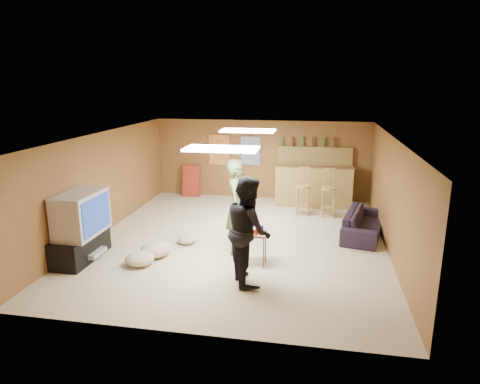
% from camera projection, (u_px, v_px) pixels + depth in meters
% --- Properties ---
extents(ground, '(7.00, 7.00, 0.00)m').
position_uv_depth(ground, '(238.00, 240.00, 9.01)').
color(ground, '#BCAE90').
rests_on(ground, ground).
extents(ceiling, '(6.00, 7.00, 0.02)m').
position_uv_depth(ceiling, '(238.00, 136.00, 8.45)').
color(ceiling, silver).
rests_on(ceiling, ground).
extents(wall_back, '(6.00, 0.02, 2.20)m').
position_uv_depth(wall_back, '(261.00, 160.00, 12.06)').
color(wall_back, brown).
rests_on(wall_back, ground).
extents(wall_front, '(6.00, 0.02, 2.20)m').
position_uv_depth(wall_front, '(187.00, 257.00, 5.40)').
color(wall_front, brown).
rests_on(wall_front, ground).
extents(wall_left, '(0.02, 7.00, 2.20)m').
position_uv_depth(wall_left, '(102.00, 184.00, 9.25)').
color(wall_left, brown).
rests_on(wall_left, ground).
extents(wall_right, '(0.02, 7.00, 2.20)m').
position_uv_depth(wall_right, '(392.00, 197.00, 8.21)').
color(wall_right, brown).
rests_on(wall_right, ground).
extents(tv_stand, '(0.55, 1.30, 0.50)m').
position_uv_depth(tv_stand, '(81.00, 247.00, 7.99)').
color(tv_stand, black).
rests_on(tv_stand, ground).
extents(dvd_box, '(0.35, 0.50, 0.08)m').
position_uv_depth(dvd_box, '(92.00, 252.00, 7.97)').
color(dvd_box, '#B2B2B7').
rests_on(dvd_box, tv_stand).
extents(tv_body, '(0.60, 1.10, 0.80)m').
position_uv_depth(tv_body, '(81.00, 214.00, 7.81)').
color(tv_body, '#B2B2B7').
rests_on(tv_body, tv_stand).
extents(tv_screen, '(0.02, 0.95, 0.65)m').
position_uv_depth(tv_screen, '(97.00, 215.00, 7.76)').
color(tv_screen, navy).
rests_on(tv_screen, tv_body).
extents(bar_counter, '(2.00, 0.60, 1.10)m').
position_uv_depth(bar_counter, '(314.00, 185.00, 11.41)').
color(bar_counter, olive).
rests_on(bar_counter, ground).
extents(bar_lip, '(2.10, 0.12, 0.05)m').
position_uv_depth(bar_lip, '(314.00, 167.00, 11.04)').
color(bar_lip, '#472D16').
rests_on(bar_lip, bar_counter).
extents(bar_shelf, '(2.00, 0.18, 0.05)m').
position_uv_depth(bar_shelf, '(315.00, 148.00, 11.60)').
color(bar_shelf, olive).
rests_on(bar_shelf, bar_backing).
extents(bar_backing, '(2.00, 0.14, 0.60)m').
position_uv_depth(bar_backing, '(315.00, 158.00, 11.70)').
color(bar_backing, olive).
rests_on(bar_backing, bar_counter).
extents(poster_left, '(0.60, 0.03, 0.85)m').
position_uv_depth(poster_left, '(219.00, 150.00, 12.17)').
color(poster_left, '#BF3F26').
rests_on(poster_left, wall_back).
extents(poster_right, '(0.55, 0.03, 0.80)m').
position_uv_depth(poster_right, '(250.00, 151.00, 12.01)').
color(poster_right, '#334C99').
rests_on(poster_right, wall_back).
extents(folding_chair_stack, '(0.50, 0.26, 0.91)m').
position_uv_depth(folding_chair_stack, '(191.00, 181.00, 12.38)').
color(folding_chair_stack, '#A2301E').
rests_on(folding_chair_stack, ground).
extents(ceiling_panel_front, '(1.20, 0.60, 0.04)m').
position_uv_depth(ceiling_panel_front, '(221.00, 149.00, 7.03)').
color(ceiling_panel_front, white).
rests_on(ceiling_panel_front, ceiling).
extents(ceiling_panel_back, '(1.20, 0.60, 0.04)m').
position_uv_depth(ceiling_panel_back, '(248.00, 131.00, 9.60)').
color(ceiling_panel_back, white).
rests_on(ceiling_panel_back, ceiling).
extents(person_olive, '(0.49, 0.71, 1.84)m').
position_uv_depth(person_olive, '(238.00, 207.00, 8.17)').
color(person_olive, '#5B6B3E').
rests_on(person_olive, ground).
extents(person_black, '(0.97, 1.07, 1.80)m').
position_uv_depth(person_black, '(248.00, 230.00, 6.95)').
color(person_black, black).
rests_on(person_black, ground).
extents(sofa, '(1.11, 1.96, 0.54)m').
position_uv_depth(sofa, '(364.00, 223.00, 9.25)').
color(sofa, black).
rests_on(sofa, ground).
extents(tray_table, '(0.49, 0.40, 0.61)m').
position_uv_depth(tray_table, '(254.00, 249.00, 7.75)').
color(tray_table, '#472D16').
rests_on(tray_table, ground).
extents(cup_red_near, '(0.09, 0.09, 0.10)m').
position_uv_depth(cup_red_near, '(248.00, 229.00, 7.70)').
color(cup_red_near, '#A4140A').
rests_on(cup_red_near, tray_table).
extents(cup_red_far, '(0.09, 0.09, 0.10)m').
position_uv_depth(cup_red_far, '(256.00, 232.00, 7.59)').
color(cup_red_far, '#A4140A').
rests_on(cup_red_far, tray_table).
extents(cup_blue, '(0.09, 0.09, 0.11)m').
position_uv_depth(cup_blue, '(261.00, 228.00, 7.76)').
color(cup_blue, navy).
rests_on(cup_blue, tray_table).
extents(bar_stool_left, '(0.48, 0.48, 1.19)m').
position_uv_depth(bar_stool_left, '(303.00, 191.00, 10.62)').
color(bar_stool_left, olive).
rests_on(bar_stool_left, ground).
extents(bar_stool_right, '(0.46, 0.46, 1.34)m').
position_uv_depth(bar_stool_right, '(329.00, 190.00, 10.43)').
color(bar_stool_right, olive).
rests_on(bar_stool_right, ground).
extents(cushion_near_tv, '(0.77, 0.77, 0.26)m').
position_uv_depth(cushion_near_tv, '(155.00, 249.00, 8.17)').
color(cushion_near_tv, tan).
rests_on(cushion_near_tv, ground).
extents(cushion_mid, '(0.49, 0.49, 0.18)m').
position_uv_depth(cushion_mid, '(187.00, 239.00, 8.82)').
color(cushion_mid, tan).
rests_on(cushion_mid, ground).
extents(cushion_far, '(0.65, 0.65, 0.24)m').
position_uv_depth(cushion_far, '(140.00, 259.00, 7.77)').
color(cushion_far, tan).
rests_on(cushion_far, ground).
extents(bottle_row, '(1.48, 0.08, 0.26)m').
position_uv_depth(bottle_row, '(308.00, 142.00, 11.58)').
color(bottle_row, '#3F7233').
rests_on(bottle_row, bar_shelf).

